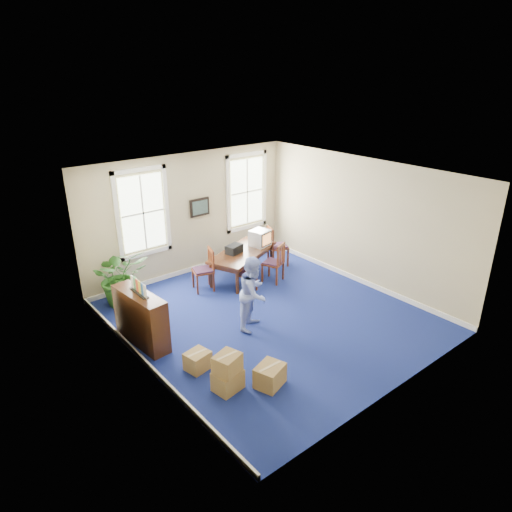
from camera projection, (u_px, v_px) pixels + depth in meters
floor at (269, 317)px, 10.20m from camera, size 6.50×6.50×0.00m
ceiling at (271, 175)px, 8.97m from camera, size 6.50×6.50×0.00m
wall_back at (189, 214)px, 11.92m from camera, size 6.50×0.00×6.50m
wall_front at (403, 309)px, 7.26m from camera, size 6.50×0.00×6.50m
wall_left at (138, 291)px, 7.84m from camera, size 0.00×6.50×6.50m
wall_right at (362, 222)px, 11.34m from camera, size 0.00×6.50×6.50m
baseboard_back at (193, 268)px, 12.49m from camera, size 6.00×0.04×0.12m
baseboard_left at (148, 365)px, 8.45m from camera, size 0.04×6.50×0.12m
baseboard_right at (356, 278)px, 11.91m from camera, size 0.04×6.50×0.12m
window_left at (143, 213)px, 11.03m from camera, size 1.40×0.12×2.20m
window_right at (247, 192)px, 12.89m from camera, size 1.40×0.12×2.20m
wall_picture at (200, 207)px, 12.00m from camera, size 0.58×0.06×0.48m
conference_table at (243, 264)px, 12.04m from camera, size 2.31×1.71×0.72m
crt_tv at (260, 238)px, 12.21m from camera, size 0.57×0.60×0.43m
game_console at (269, 242)px, 12.42m from camera, size 0.22×0.24×0.05m
equipment_bag at (234, 249)px, 11.75m from camera, size 0.50×0.39×0.22m
chair_near_left at (247, 274)px, 11.24m from camera, size 0.44×0.44×0.89m
chair_near_right at (273, 262)px, 11.71m from camera, size 0.62×0.62×1.05m
chair_end_left at (203, 270)px, 11.25m from camera, size 0.60×0.60×1.07m
chair_end_right at (278, 246)px, 12.68m from camera, size 0.65×0.65×1.12m
man at (254, 293)px, 9.52m from camera, size 0.99×0.92×1.61m
credenza at (141, 318)px, 9.04m from camera, size 0.54×1.45×1.11m
brochure_rack at (138, 286)px, 8.78m from camera, size 0.22×0.69×0.30m
potted_plant at (121, 276)px, 10.53m from camera, size 1.43×1.31×1.39m
cardboard_boxes at (233, 365)px, 7.94m from camera, size 1.56×1.56×0.73m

